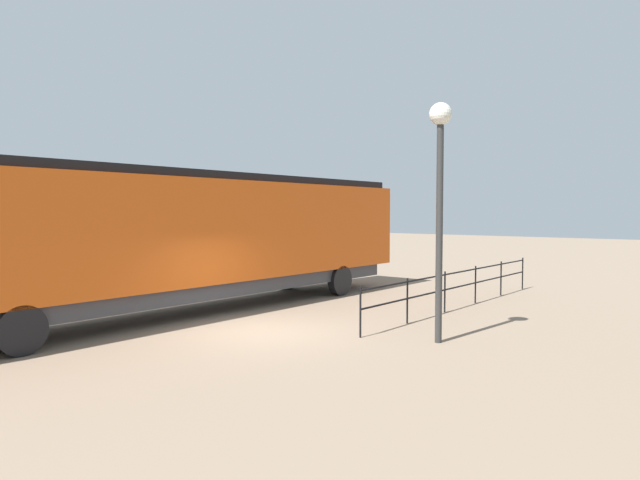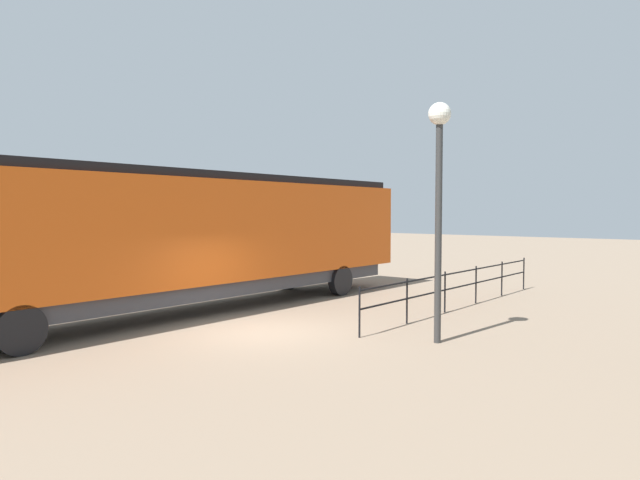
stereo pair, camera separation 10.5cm
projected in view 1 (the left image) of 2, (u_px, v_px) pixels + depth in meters
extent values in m
plane|color=#84705B|center=(262.00, 332.00, 14.51)|extent=(120.00, 120.00, 0.00)
cube|color=#D15114|center=(193.00, 230.00, 17.19)|extent=(2.91, 17.67, 3.03)
cube|color=black|center=(341.00, 237.00, 22.97)|extent=(2.80, 2.78, 2.12)
cube|color=black|center=(193.00, 177.00, 17.10)|extent=(2.62, 16.97, 0.24)
cube|color=#38383D|center=(194.00, 287.00, 17.27)|extent=(2.62, 16.26, 0.45)
cylinder|color=black|center=(288.00, 275.00, 22.49)|extent=(0.30, 1.10, 1.10)
cylinder|color=black|center=(340.00, 280.00, 20.84)|extent=(0.30, 1.10, 1.10)
cylinder|color=black|center=(20.00, 330.00, 12.08)|extent=(0.30, 1.10, 1.10)
cylinder|color=#2D2D2D|center=(439.00, 233.00, 13.20)|extent=(0.16, 0.16, 5.18)
sphere|color=silver|center=(441.00, 114.00, 13.06)|extent=(0.53, 0.53, 0.53)
cube|color=black|center=(461.00, 272.00, 18.13)|extent=(0.04, 11.20, 0.04)
cube|color=black|center=(461.00, 286.00, 18.15)|extent=(0.04, 11.20, 0.04)
cylinder|color=black|center=(360.00, 312.00, 13.82)|extent=(0.05, 0.05, 1.26)
cylinder|color=black|center=(407.00, 301.00, 15.55)|extent=(0.05, 0.05, 1.26)
cylinder|color=black|center=(445.00, 292.00, 17.29)|extent=(0.05, 0.05, 1.26)
cylinder|color=black|center=(475.00, 285.00, 19.02)|extent=(0.05, 0.05, 1.26)
cylinder|color=black|center=(501.00, 279.00, 20.76)|extent=(0.05, 0.05, 1.26)
cylinder|color=black|center=(523.00, 273.00, 22.49)|extent=(0.05, 0.05, 1.26)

